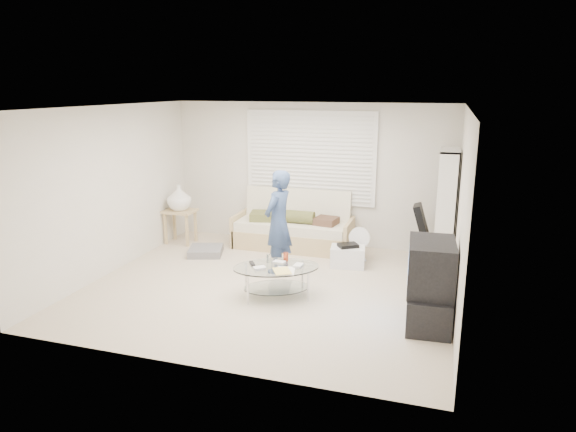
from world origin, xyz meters
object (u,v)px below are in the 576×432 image
(bookshelf, at_px, (446,209))
(tv_unit, at_px, (430,284))
(coffee_table, at_px, (277,272))
(futon_sofa, at_px, (294,229))

(bookshelf, bearing_deg, tv_unit, -93.28)
(tv_unit, bearing_deg, coffee_table, 173.23)
(coffee_table, bearing_deg, bookshelf, 42.77)
(futon_sofa, xyz_separation_m, coffee_table, (0.41, -2.17, 0.01))
(tv_unit, distance_m, coffee_table, 2.00)
(futon_sofa, xyz_separation_m, tv_unit, (2.40, -2.40, 0.17))
(bookshelf, relative_size, tv_unit, 1.80)
(futon_sofa, height_order, tv_unit, tv_unit)
(bookshelf, height_order, tv_unit, bookshelf)
(tv_unit, xyz_separation_m, coffee_table, (-1.98, 0.24, -0.15))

